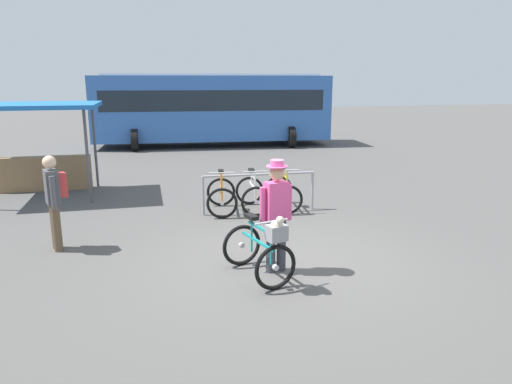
% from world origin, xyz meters
% --- Properties ---
extents(ground_plane, '(80.00, 80.00, 0.00)m').
position_xyz_m(ground_plane, '(0.00, 0.00, 0.00)').
color(ground_plane, '#514F4C').
extents(bike_rack_rail, '(2.51, 0.16, 0.88)m').
position_xyz_m(bike_rack_rail, '(0.33, 2.86, 0.64)').
color(bike_rack_rail, '#99999E').
rests_on(bike_rack_rail, ground).
extents(racked_bike_orange, '(0.81, 1.18, 0.97)m').
position_xyz_m(racked_bike_orange, '(-0.47, 3.07, 0.37)').
color(racked_bike_orange, black).
rests_on(racked_bike_orange, ground).
extents(racked_bike_white, '(0.76, 1.16, 0.97)m').
position_xyz_m(racked_bike_white, '(0.23, 3.04, 0.37)').
color(racked_bike_white, black).
rests_on(racked_bike_white, ground).
extents(racked_bike_yellow, '(0.75, 1.15, 0.97)m').
position_xyz_m(racked_bike_yellow, '(0.93, 3.02, 0.37)').
color(racked_bike_yellow, black).
rests_on(racked_bike_yellow, ground).
extents(featured_bicycle, '(0.92, 1.25, 1.09)m').
position_xyz_m(featured_bicycle, '(-0.51, -0.62, 0.49)').
color(featured_bicycle, black).
rests_on(featured_bicycle, ground).
extents(person_with_featured_bike, '(0.52, 0.32, 1.72)m').
position_xyz_m(person_with_featured_bike, '(-0.22, -0.36, 0.95)').
color(person_with_featured_bike, '#383842').
rests_on(person_with_featured_bike, ground).
extents(pedestrian_with_backpack, '(0.41, 0.51, 1.64)m').
position_xyz_m(pedestrian_with_backpack, '(-3.60, 1.43, 0.94)').
color(pedestrian_with_backpack, brown).
rests_on(pedestrian_with_backpack, ground).
extents(bus_distant, '(10.18, 3.97, 3.08)m').
position_xyz_m(bus_distant, '(0.99, 13.75, 1.74)').
color(bus_distant, '#3366B7').
rests_on(bus_distant, ground).
extents(market_stall, '(3.12, 2.33, 2.30)m').
position_xyz_m(market_stall, '(-4.64, 5.84, 1.39)').
color(market_stall, '#4C4C51').
rests_on(market_stall, ground).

